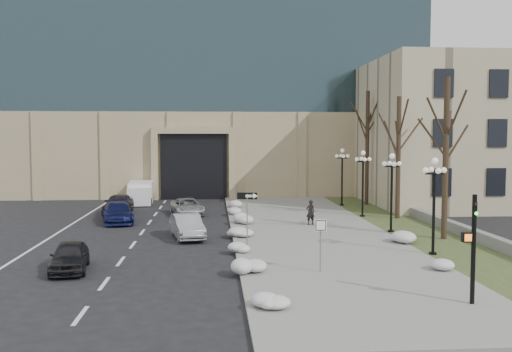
# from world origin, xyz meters

# --- Properties ---
(ground) EXTENTS (160.00, 160.00, 0.00)m
(ground) POSITION_xyz_m (0.00, 0.00, 0.00)
(ground) COLOR black
(ground) RESTS_ON ground
(sidewalk) EXTENTS (9.00, 40.00, 0.12)m
(sidewalk) POSITION_xyz_m (3.50, 14.00, 0.06)
(sidewalk) COLOR gray
(sidewalk) RESTS_ON ground
(curb) EXTENTS (0.30, 40.00, 0.14)m
(curb) POSITION_xyz_m (-1.00, 14.00, 0.07)
(curb) COLOR gray
(curb) RESTS_ON ground
(grass_strip) EXTENTS (4.00, 40.00, 0.10)m
(grass_strip) POSITION_xyz_m (10.00, 14.00, 0.05)
(grass_strip) COLOR #364422
(grass_strip) RESTS_ON ground
(stone_wall) EXTENTS (0.50, 30.00, 0.70)m
(stone_wall) POSITION_xyz_m (12.00, 16.00, 0.35)
(stone_wall) COLOR gray
(stone_wall) RESTS_ON ground
(office_tower) EXTENTS (40.00, 24.70, 36.00)m
(office_tower) POSITION_xyz_m (-2.01, 43.58, 18.49)
(office_tower) COLOR tan
(office_tower) RESTS_ON ground
(classical_building) EXTENTS (22.00, 18.12, 12.00)m
(classical_building) POSITION_xyz_m (22.00, 27.98, 6.00)
(classical_building) COLOR #BCAE8D
(classical_building) RESTS_ON ground
(car_a) EXTENTS (1.98, 3.87, 1.26)m
(car_a) POSITION_xyz_m (-8.37, 4.27, 0.63)
(car_a) COLOR black
(car_a) RESTS_ON ground
(car_b) EXTENTS (2.32, 4.40, 1.38)m
(car_b) POSITION_xyz_m (-3.71, 11.77, 0.69)
(car_b) COLOR #A2A5AA
(car_b) RESTS_ON ground
(car_c) EXTENTS (2.83, 4.96, 1.36)m
(car_c) POSITION_xyz_m (-8.59, 18.00, 0.68)
(car_c) COLOR navy
(car_c) RESTS_ON ground
(car_d) EXTENTS (2.92, 4.73, 1.22)m
(car_d) POSITION_xyz_m (-4.13, 21.44, 0.61)
(car_d) COLOR silver
(car_d) RESTS_ON ground
(car_e) EXTENTS (2.04, 4.39, 1.46)m
(car_e) POSITION_xyz_m (-9.34, 22.74, 0.73)
(car_e) COLOR #2F2E34
(car_e) RESTS_ON ground
(pedestrian) EXTENTS (0.64, 0.49, 1.57)m
(pedestrian) POSITION_xyz_m (3.98, 15.51, 0.90)
(pedestrian) COLOR black
(pedestrian) RESTS_ON sidewalk
(box_truck) EXTENTS (2.39, 5.84, 1.81)m
(box_truck) POSITION_xyz_m (-8.46, 29.00, 0.88)
(box_truck) COLOR silver
(box_truck) RESTS_ON ground
(one_way_sign) EXTENTS (1.08, 0.37, 2.89)m
(one_way_sign) POSITION_xyz_m (-0.32, 8.59, 2.39)
(one_way_sign) COLOR slate
(one_way_sign) RESTS_ON ground
(keep_sign) EXTENTS (0.50, 0.08, 2.33)m
(keep_sign) POSITION_xyz_m (2.22, 2.82, 1.72)
(keep_sign) COLOR slate
(keep_sign) RESTS_ON ground
(traffic_signal) EXTENTS (0.65, 0.86, 3.83)m
(traffic_signal) POSITION_xyz_m (6.46, -2.03, 1.90)
(traffic_signal) COLOR black
(traffic_signal) RESTS_ON ground
(snow_clump_a) EXTENTS (1.10, 1.60, 0.36)m
(snow_clump_a) POSITION_xyz_m (-0.44, -2.34, 0.30)
(snow_clump_a) COLOR silver
(snow_clump_a) RESTS_ON sidewalk
(snow_clump_b) EXTENTS (1.10, 1.60, 0.36)m
(snow_clump_b) POSITION_xyz_m (-0.69, 2.68, 0.30)
(snow_clump_b) COLOR silver
(snow_clump_b) RESTS_ON sidewalk
(snow_clump_c) EXTENTS (1.10, 1.60, 0.36)m
(snow_clump_c) POSITION_xyz_m (-0.86, 6.78, 0.30)
(snow_clump_c) COLOR silver
(snow_clump_c) RESTS_ON sidewalk
(snow_clump_d) EXTENTS (1.10, 1.60, 0.36)m
(snow_clump_d) POSITION_xyz_m (-0.74, 11.13, 0.30)
(snow_clump_d) COLOR silver
(snow_clump_d) RESTS_ON sidewalk
(snow_clump_e) EXTENTS (1.10, 1.60, 0.36)m
(snow_clump_e) POSITION_xyz_m (-0.41, 16.41, 0.30)
(snow_clump_e) COLOR silver
(snow_clump_e) RESTS_ON sidewalk
(snow_clump_f) EXTENTS (1.10, 1.60, 0.36)m
(snow_clump_f) POSITION_xyz_m (-0.50, 20.30, 0.30)
(snow_clump_f) COLOR silver
(snow_clump_f) RESTS_ON sidewalk
(snow_clump_g) EXTENTS (1.10, 1.60, 0.36)m
(snow_clump_g) POSITION_xyz_m (-0.42, 24.74, 0.30)
(snow_clump_g) COLOR silver
(snow_clump_g) RESTS_ON sidewalk
(snow_clump_h) EXTENTS (1.10, 1.60, 0.36)m
(snow_clump_h) POSITION_xyz_m (7.49, 2.55, 0.30)
(snow_clump_h) COLOR silver
(snow_clump_h) RESTS_ON sidewalk
(snow_clump_i) EXTENTS (1.10, 1.60, 0.36)m
(snow_clump_i) POSITION_xyz_m (7.79, 8.91, 0.30)
(snow_clump_i) COLOR silver
(snow_clump_i) RESTS_ON sidewalk
(lamppost_a) EXTENTS (1.18, 1.18, 4.76)m
(lamppost_a) POSITION_xyz_m (8.30, 6.00, 3.07)
(lamppost_a) COLOR black
(lamppost_a) RESTS_ON ground
(lamppost_b) EXTENTS (1.18, 1.18, 4.76)m
(lamppost_b) POSITION_xyz_m (8.30, 12.50, 3.07)
(lamppost_b) COLOR black
(lamppost_b) RESTS_ON ground
(lamppost_c) EXTENTS (1.18, 1.18, 4.76)m
(lamppost_c) POSITION_xyz_m (8.30, 19.00, 3.07)
(lamppost_c) COLOR black
(lamppost_c) RESTS_ON ground
(lamppost_d) EXTENTS (1.18, 1.18, 4.76)m
(lamppost_d) POSITION_xyz_m (8.30, 25.50, 3.07)
(lamppost_d) COLOR black
(lamppost_d) RESTS_ON ground
(tree_near) EXTENTS (3.20, 3.20, 9.00)m
(tree_near) POSITION_xyz_m (10.50, 10.00, 5.83)
(tree_near) COLOR black
(tree_near) RESTS_ON ground
(tree_mid) EXTENTS (3.20, 3.20, 8.50)m
(tree_mid) POSITION_xyz_m (10.50, 18.00, 5.50)
(tree_mid) COLOR black
(tree_mid) RESTS_ON ground
(tree_far) EXTENTS (3.20, 3.20, 9.50)m
(tree_far) POSITION_xyz_m (10.50, 26.00, 6.15)
(tree_far) COLOR black
(tree_far) RESTS_ON ground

